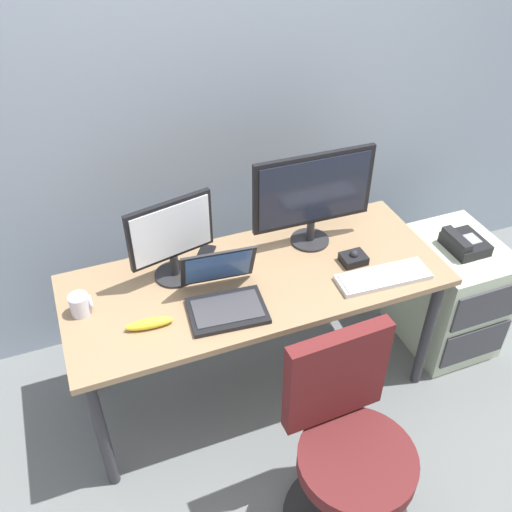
% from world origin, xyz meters
% --- Properties ---
extents(ground_plane, '(8.00, 8.00, 0.00)m').
position_xyz_m(ground_plane, '(0.00, 0.00, 0.00)').
color(ground_plane, slate).
extents(back_wall, '(6.00, 0.10, 2.80)m').
position_xyz_m(back_wall, '(0.00, 0.68, 1.40)').
color(back_wall, '#919EAF').
rests_on(back_wall, ground).
extents(desk, '(1.66, 0.67, 0.71)m').
position_xyz_m(desk, '(0.00, 0.00, 0.63)').
color(desk, '#957553').
rests_on(desk, ground).
extents(file_cabinet, '(0.42, 0.53, 0.62)m').
position_xyz_m(file_cabinet, '(1.06, -0.05, 0.31)').
color(file_cabinet, beige).
rests_on(file_cabinet, ground).
extents(desk_phone, '(0.17, 0.20, 0.09)m').
position_xyz_m(desk_phone, '(1.06, -0.06, 0.65)').
color(desk_phone, black).
rests_on(desk_phone, file_cabinet).
extents(office_chair, '(0.52, 0.52, 0.91)m').
position_xyz_m(office_chair, '(0.08, -0.75, 0.41)').
color(office_chair, black).
rests_on(office_chair, ground).
extents(monitor_main, '(0.56, 0.18, 0.46)m').
position_xyz_m(monitor_main, '(0.33, 0.15, 0.97)').
color(monitor_main, '#262628').
rests_on(monitor_main, desk).
extents(monitor_side, '(0.37, 0.18, 0.38)m').
position_xyz_m(monitor_side, '(-0.32, 0.14, 0.92)').
color(monitor_side, '#262628').
rests_on(monitor_side, desk).
extents(keyboard, '(0.42, 0.16, 0.03)m').
position_xyz_m(keyboard, '(0.51, -0.21, 0.72)').
color(keyboard, silver).
rests_on(keyboard, desk).
extents(laptop, '(0.34, 0.34, 0.23)m').
position_xyz_m(laptop, '(-0.18, -0.10, 0.76)').
color(laptop, black).
rests_on(laptop, desk).
extents(trackball_mouse, '(0.11, 0.09, 0.07)m').
position_xyz_m(trackball_mouse, '(0.44, -0.06, 0.73)').
color(trackball_mouse, black).
rests_on(trackball_mouse, desk).
extents(coffee_mug, '(0.09, 0.08, 0.09)m').
position_xyz_m(coffee_mug, '(-0.73, 0.05, 0.75)').
color(coffee_mug, silver).
rests_on(coffee_mug, desk).
extents(cell_phone, '(0.13, 0.16, 0.01)m').
position_xyz_m(cell_phone, '(-0.16, 0.22, 0.71)').
color(cell_phone, black).
rests_on(cell_phone, desk).
extents(banana, '(0.19, 0.06, 0.04)m').
position_xyz_m(banana, '(-0.50, -0.13, 0.73)').
color(banana, yellow).
rests_on(banana, desk).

